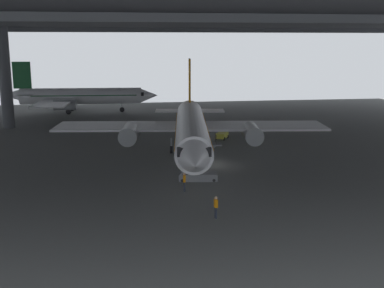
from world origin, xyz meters
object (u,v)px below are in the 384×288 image
(boarding_stairs, at_px, (199,173))
(airplane_distant, at_px, (78,96))
(airplane_main, at_px, (191,129))
(crew_worker_by_stairs, at_px, (184,181))
(crew_worker_near_nose, at_px, (216,206))
(baggage_tug, at_px, (222,135))

(boarding_stairs, distance_m, airplane_distant, 49.90)
(airplane_main, height_order, airplane_distant, airplane_main)
(crew_worker_by_stairs, bearing_deg, crew_worker_near_nose, -77.81)
(baggage_tug, bearing_deg, airplane_distant, 126.99)
(airplane_main, height_order, baggage_tug, airplane_main)
(crew_worker_near_nose, relative_size, crew_worker_by_stairs, 1.00)
(crew_worker_by_stairs, distance_m, baggage_tug, 23.83)
(crew_worker_near_nose, bearing_deg, airplane_main, 87.23)
(crew_worker_near_nose, height_order, airplane_distant, airplane_distant)
(boarding_stairs, bearing_deg, airplane_distant, 107.74)
(boarding_stairs, height_order, crew_worker_near_nose, boarding_stairs)
(baggage_tug, bearing_deg, boarding_stairs, -108.16)
(airplane_distant, distance_m, baggage_tug, 35.70)
(airplane_main, bearing_deg, crew_worker_near_nose, -92.77)
(airplane_distant, height_order, baggage_tug, airplane_distant)
(boarding_stairs, bearing_deg, crew_worker_by_stairs, -118.00)
(boarding_stairs, relative_size, airplane_distant, 0.15)
(crew_worker_near_nose, distance_m, airplane_distant, 59.66)
(crew_worker_near_nose, bearing_deg, crew_worker_by_stairs, 102.19)
(airplane_distant, bearing_deg, crew_worker_by_stairs, -75.26)
(airplane_distant, bearing_deg, baggage_tug, -53.01)
(airplane_main, xyz_separation_m, crew_worker_by_stairs, (-2.44, -12.80, -2.32))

